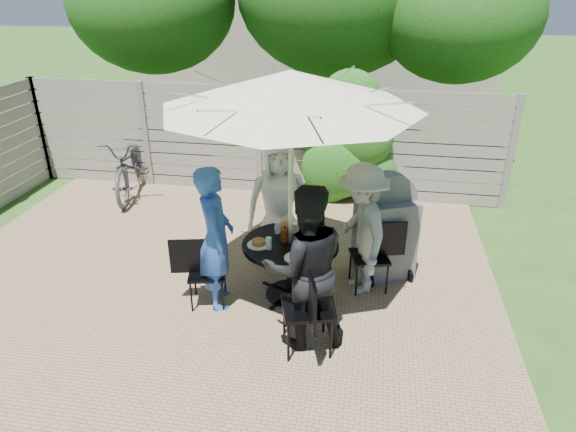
% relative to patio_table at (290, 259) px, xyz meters
% --- Properties ---
extents(backyard_envelope, '(60.00, 60.00, 5.00)m').
position_rel_patio_table_xyz_m(backyard_envelope, '(-0.96, 10.33, 2.11)').
color(backyard_envelope, '#2C4B17').
rests_on(backyard_envelope, ground).
extents(patio_table, '(1.38, 1.38, 0.71)m').
position_rel_patio_table_xyz_m(patio_table, '(0.00, 0.00, 0.00)').
color(patio_table, black).
rests_on(patio_table, ground).
extents(umbrella, '(3.44, 3.44, 2.62)m').
position_rel_patio_table_xyz_m(umbrella, '(0.00, 0.00, 1.93)').
color(umbrella, silver).
rests_on(umbrella, ground).
extents(chair_back, '(0.52, 0.65, 0.85)m').
position_rel_patio_table_xyz_m(chair_back, '(-0.32, 0.91, -0.24)').
color(chair_back, black).
rests_on(chair_back, ground).
extents(person_back, '(0.96, 0.78, 1.69)m').
position_rel_patio_table_xyz_m(person_back, '(-0.28, 0.78, 0.35)').
color(person_back, silver).
rests_on(person_back, ground).
extents(chair_left, '(0.64, 0.48, 0.84)m').
position_rel_patio_table_xyz_m(chair_left, '(-0.91, -0.32, -0.24)').
color(chair_left, black).
rests_on(chair_left, ground).
extents(person_left, '(0.58, 0.71, 1.68)m').
position_rel_patio_table_xyz_m(person_left, '(-0.78, -0.28, 0.34)').
color(person_left, '#2953B5').
rests_on(person_left, ground).
extents(chair_front, '(0.59, 0.76, 1.00)m').
position_rel_patio_table_xyz_m(chair_front, '(0.32, -0.91, -0.19)').
color(chair_front, black).
rests_on(chair_front, ground).
extents(person_front, '(1.02, 0.91, 1.74)m').
position_rel_patio_table_xyz_m(person_front, '(0.28, -0.78, 0.38)').
color(person_front, black).
rests_on(person_front, ground).
extents(chair_right, '(0.67, 0.51, 0.87)m').
position_rel_patio_table_xyz_m(chair_right, '(0.91, 0.32, -0.23)').
color(chair_right, black).
rests_on(chair_right, ground).
extents(person_right, '(0.90, 1.17, 1.60)m').
position_rel_patio_table_xyz_m(person_right, '(0.78, 0.28, 0.30)').
color(person_right, '#969894').
rests_on(person_right, ground).
extents(plate_back, '(0.26, 0.26, 0.06)m').
position_rel_patio_table_xyz_m(plate_back, '(-0.12, 0.34, 0.24)').
color(plate_back, white).
rests_on(plate_back, patio_table).
extents(plate_left, '(0.26, 0.26, 0.06)m').
position_rel_patio_table_xyz_m(plate_left, '(-0.34, -0.12, 0.24)').
color(plate_left, white).
rests_on(plate_left, patio_table).
extents(plate_front, '(0.26, 0.26, 0.06)m').
position_rel_patio_table_xyz_m(plate_front, '(0.12, -0.34, 0.24)').
color(plate_front, white).
rests_on(plate_front, patio_table).
extents(plate_right, '(0.26, 0.26, 0.06)m').
position_rel_patio_table_xyz_m(plate_right, '(0.34, 0.12, 0.24)').
color(plate_right, white).
rests_on(plate_right, patio_table).
extents(plate_extra, '(0.24, 0.24, 0.06)m').
position_rel_patio_table_xyz_m(plate_extra, '(0.27, -0.22, 0.24)').
color(plate_extra, white).
rests_on(plate_extra, patio_table).
extents(glass_back, '(0.07, 0.07, 0.14)m').
position_rel_patio_table_xyz_m(glass_back, '(-0.19, 0.21, 0.28)').
color(glass_back, silver).
rests_on(glass_back, patio_table).
extents(glass_left, '(0.07, 0.07, 0.14)m').
position_rel_patio_table_xyz_m(glass_left, '(-0.21, -0.19, 0.28)').
color(glass_left, silver).
rests_on(glass_left, patio_table).
extents(glass_front, '(0.07, 0.07, 0.14)m').
position_rel_patio_table_xyz_m(glass_front, '(0.19, -0.21, 0.28)').
color(glass_front, silver).
rests_on(glass_front, patio_table).
extents(glass_right, '(0.07, 0.07, 0.14)m').
position_rel_patio_table_xyz_m(glass_right, '(0.21, 0.19, 0.28)').
color(glass_right, silver).
rests_on(glass_right, patio_table).
extents(syrup_jug, '(0.09, 0.09, 0.16)m').
position_rel_patio_table_xyz_m(syrup_jug, '(-0.07, 0.03, 0.29)').
color(syrup_jug, '#59280C').
rests_on(syrup_jug, patio_table).
extents(coffee_cup, '(0.08, 0.08, 0.12)m').
position_rel_patio_table_xyz_m(coffee_cup, '(0.02, 0.24, 0.27)').
color(coffee_cup, '#C6B293').
rests_on(coffee_cup, patio_table).
extents(bicycle, '(1.12, 2.08, 1.04)m').
position_rel_patio_table_xyz_m(bicycle, '(-3.19, 2.64, 0.02)').
color(bicycle, '#333338').
rests_on(bicycle, ground).
extents(bbq_grill, '(0.81, 0.73, 1.36)m').
position_rel_patio_table_xyz_m(bbq_grill, '(1.06, 0.68, 0.13)').
color(bbq_grill, '#5E5D63').
rests_on(bbq_grill, ground).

